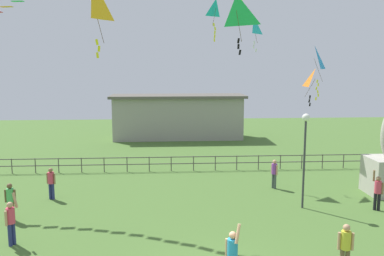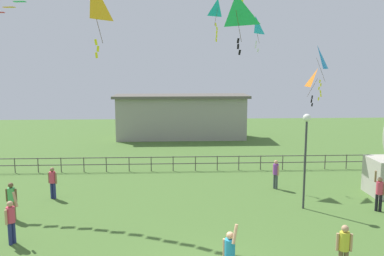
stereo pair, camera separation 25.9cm
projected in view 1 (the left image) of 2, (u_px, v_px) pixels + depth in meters
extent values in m
cylinder|color=#38383D|center=(304.00, 165.00, 19.07)|extent=(0.10, 0.10, 4.17)
sphere|color=white|center=(306.00, 117.00, 18.74)|extent=(0.36, 0.36, 0.36)
cylinder|color=gold|center=(346.00, 240.00, 13.04)|extent=(0.31, 0.31, 0.61)
sphere|color=tan|center=(347.00, 228.00, 12.98)|extent=(0.23, 0.23, 0.23)
cylinder|color=tan|center=(353.00, 242.00, 13.02)|extent=(0.09, 0.09, 0.57)
cylinder|color=tan|center=(339.00, 241.00, 13.07)|extent=(0.09, 0.09, 0.57)
cylinder|color=#3F4C47|center=(273.00, 181.00, 22.46)|extent=(0.14, 0.14, 0.81)
cylinder|color=#3F4C47|center=(275.00, 182.00, 22.33)|extent=(0.14, 0.14, 0.81)
cylinder|color=purple|center=(274.00, 169.00, 22.29)|extent=(0.30, 0.30, 0.57)
sphere|color=tan|center=(275.00, 162.00, 22.23)|extent=(0.22, 0.22, 0.22)
cylinder|color=tan|center=(272.00, 169.00, 22.47)|extent=(0.09, 0.09, 0.54)
cylinder|color=tan|center=(277.00, 170.00, 22.13)|extent=(0.09, 0.09, 0.54)
cylinder|color=black|center=(375.00, 201.00, 19.04)|extent=(0.14, 0.14, 0.82)
cylinder|color=black|center=(379.00, 202.00, 18.97)|extent=(0.14, 0.14, 0.82)
cylinder|color=#D83F59|center=(378.00, 187.00, 18.90)|extent=(0.30, 0.30, 0.58)
sphere|color=#8C6647|center=(379.00, 179.00, 18.84)|extent=(0.22, 0.22, 0.22)
cylinder|color=#8C6647|center=(374.00, 176.00, 18.95)|extent=(0.17, 0.20, 0.56)
cylinder|color=#8C6647|center=(383.00, 188.00, 18.82)|extent=(0.09, 0.09, 0.55)
cylinder|color=#268CBF|center=(233.00, 249.00, 12.40)|extent=(0.32, 0.32, 0.62)
sphere|color=tan|center=(233.00, 235.00, 12.33)|extent=(0.23, 0.23, 0.23)
cylinder|color=tan|center=(238.00, 234.00, 12.14)|extent=(0.24, 0.25, 0.59)
cylinder|color=tan|center=(227.00, 248.00, 12.54)|extent=(0.10, 0.10, 0.58)
cylinder|color=brown|center=(9.00, 211.00, 17.74)|extent=(0.14, 0.14, 0.84)
cylinder|color=brown|center=(13.00, 211.00, 17.73)|extent=(0.14, 0.14, 0.84)
cylinder|color=#4CB259|center=(10.00, 195.00, 17.63)|extent=(0.31, 0.31, 0.60)
sphere|color=brown|center=(9.00, 186.00, 17.57)|extent=(0.23, 0.23, 0.23)
cylinder|color=brown|center=(6.00, 196.00, 17.65)|extent=(0.09, 0.09, 0.56)
cylinder|color=brown|center=(15.00, 196.00, 17.62)|extent=(0.09, 0.09, 0.56)
cylinder|color=navy|center=(14.00, 233.00, 15.37)|extent=(0.15, 0.15, 0.85)
cylinder|color=navy|center=(10.00, 235.00, 15.22)|extent=(0.15, 0.15, 0.85)
cylinder|color=#D83F59|center=(11.00, 216.00, 15.19)|extent=(0.31, 0.31, 0.60)
sphere|color=tan|center=(10.00, 205.00, 15.12)|extent=(0.23, 0.23, 0.23)
cylinder|color=tan|center=(15.00, 200.00, 15.27)|extent=(0.25, 0.19, 0.58)
cylinder|color=tan|center=(6.00, 218.00, 15.00)|extent=(0.09, 0.09, 0.57)
cylinder|color=navy|center=(50.00, 191.00, 20.59)|extent=(0.14, 0.14, 0.82)
cylinder|color=navy|center=(53.00, 191.00, 20.55)|extent=(0.14, 0.14, 0.82)
cylinder|color=#D83F59|center=(51.00, 178.00, 20.46)|extent=(0.30, 0.30, 0.58)
sphere|color=#8C6647|center=(51.00, 170.00, 20.40)|extent=(0.22, 0.22, 0.22)
cylinder|color=#8C6647|center=(47.00, 178.00, 20.52)|extent=(0.09, 0.09, 0.55)
cylinder|color=#8C6647|center=(54.00, 179.00, 20.42)|extent=(0.09, 0.09, 0.55)
pyramid|color=#1EB759|center=(236.00, 10.00, 15.53)|extent=(1.18, 1.12, 1.15)
cylinder|color=#4C381E|center=(239.00, 26.00, 15.78)|extent=(0.31, 0.34, 1.15)
cube|color=black|center=(238.00, 41.00, 15.86)|extent=(0.11, 0.01, 0.21)
cube|color=black|center=(238.00, 47.00, 15.89)|extent=(0.09, 0.04, 0.20)
cube|color=black|center=(240.00, 52.00, 15.96)|extent=(0.11, 0.02, 0.21)
pyramid|color=orange|center=(315.00, 79.00, 23.62)|extent=(0.61, 0.92, 1.06)
cylinder|color=#4C381E|center=(310.00, 88.00, 23.70)|extent=(0.58, 0.04, 1.06)
cube|color=black|center=(310.00, 97.00, 23.79)|extent=(0.11, 0.05, 0.21)
cube|color=black|center=(309.00, 101.00, 23.80)|extent=(0.10, 0.04, 0.20)
cube|color=black|center=(310.00, 105.00, 23.87)|extent=(0.11, 0.03, 0.21)
pyramid|color=yellow|center=(92.00, 0.00, 13.83)|extent=(0.86, 0.92, 1.46)
cylinder|color=#4C381E|center=(98.00, 21.00, 13.81)|extent=(0.41, 0.31, 1.46)
cube|color=yellow|center=(97.00, 42.00, 13.88)|extent=(0.11, 0.02, 0.21)
cube|color=yellow|center=(99.00, 49.00, 13.94)|extent=(0.10, 0.01, 0.21)
cube|color=yellow|center=(98.00, 55.00, 13.95)|extent=(0.11, 0.05, 0.21)
pyramid|color=#198CD1|center=(314.00, 58.00, 25.74)|extent=(1.11, 1.27, 1.48)
cylinder|color=#4C381E|center=(318.00, 70.00, 25.71)|extent=(0.53, 0.34, 1.48)
cube|color=yellow|center=(317.00, 81.00, 25.80)|extent=(0.11, 0.01, 0.21)
cube|color=yellow|center=(318.00, 85.00, 25.88)|extent=(0.08, 0.01, 0.20)
cube|color=yellow|center=(316.00, 88.00, 25.84)|extent=(0.11, 0.03, 0.21)
cube|color=yellow|center=(318.00, 92.00, 25.94)|extent=(0.10, 0.04, 0.21)
cube|color=yellow|center=(318.00, 95.00, 26.00)|extent=(0.10, 0.01, 0.21)
cube|color=yellow|center=(316.00, 99.00, 25.94)|extent=(0.10, 0.02, 0.20)
cube|color=yellow|center=(242.00, 2.00, 18.34)|extent=(0.09, 0.04, 0.20)
cube|color=yellow|center=(240.00, 7.00, 18.33)|extent=(0.10, 0.02, 0.21)
cube|color=yellow|center=(240.00, 12.00, 18.38)|extent=(0.09, 0.04, 0.20)
pyramid|color=#19B2B2|center=(216.00, 8.00, 23.67)|extent=(0.83, 0.70, 0.99)
cylinder|color=#4C381E|center=(214.00, 17.00, 23.87)|extent=(0.19, 0.29, 0.99)
cube|color=yellow|center=(214.00, 25.00, 23.92)|extent=(0.10, 0.04, 0.21)
cube|color=yellow|center=(215.00, 29.00, 24.00)|extent=(0.11, 0.04, 0.21)
cube|color=yellow|center=(215.00, 32.00, 24.03)|extent=(0.10, 0.03, 0.21)
cube|color=yellow|center=(215.00, 36.00, 24.05)|extent=(0.10, 0.03, 0.20)
cube|color=yellow|center=(214.00, 40.00, 24.08)|extent=(0.10, 0.04, 0.20)
pyramid|color=#19B2B2|center=(253.00, 25.00, 23.57)|extent=(0.81, 0.88, 1.02)
cylinder|color=#4C381E|center=(255.00, 34.00, 23.56)|extent=(0.23, 0.20, 1.02)
cube|color=white|center=(254.00, 43.00, 23.60)|extent=(0.09, 0.03, 0.20)
cube|color=white|center=(254.00, 46.00, 23.62)|extent=(0.09, 0.01, 0.20)
cube|color=white|center=(256.00, 50.00, 23.74)|extent=(0.11, 0.03, 0.21)
cube|color=#1EB759|center=(18.00, 1.00, 19.85)|extent=(0.60, 0.32, 0.03)
cube|color=yellow|center=(7.00, 7.00, 19.95)|extent=(0.61, 0.36, 0.03)
cylinder|color=#4C4742|center=(12.00, 166.00, 25.47)|extent=(0.06, 0.06, 0.95)
cylinder|color=#4C4742|center=(35.00, 166.00, 25.56)|extent=(0.06, 0.06, 0.95)
cylinder|color=#4C4742|center=(59.00, 165.00, 25.65)|extent=(0.06, 0.06, 0.95)
cylinder|color=#4C4742|center=(82.00, 165.00, 25.74)|extent=(0.06, 0.06, 0.95)
cylinder|color=#4C4742|center=(104.00, 165.00, 25.83)|extent=(0.06, 0.06, 0.95)
cylinder|color=#4C4742|center=(127.00, 164.00, 25.92)|extent=(0.06, 0.06, 0.95)
cylinder|color=#4C4742|center=(149.00, 164.00, 26.01)|extent=(0.06, 0.06, 0.95)
cylinder|color=#4C4742|center=(171.00, 164.00, 26.09)|extent=(0.06, 0.06, 0.95)
cylinder|color=#4C4742|center=(194.00, 163.00, 26.18)|extent=(0.06, 0.06, 0.95)
cylinder|color=#4C4742|center=(215.00, 163.00, 26.27)|extent=(0.06, 0.06, 0.95)
cylinder|color=#4C4742|center=(237.00, 163.00, 26.36)|extent=(0.06, 0.06, 0.95)
cylinder|color=#4C4742|center=(258.00, 162.00, 26.45)|extent=(0.06, 0.06, 0.95)
cylinder|color=#4C4742|center=(280.00, 162.00, 26.54)|extent=(0.06, 0.06, 0.95)
cylinder|color=#4C4742|center=(302.00, 162.00, 26.63)|extent=(0.06, 0.06, 0.95)
cylinder|color=#4C4742|center=(322.00, 161.00, 26.72)|extent=(0.06, 0.06, 0.95)
cylinder|color=#4C4742|center=(343.00, 161.00, 26.81)|extent=(0.06, 0.06, 0.95)
cylinder|color=#4C4742|center=(365.00, 161.00, 26.90)|extent=(0.06, 0.06, 0.95)
cube|color=#4C4742|center=(187.00, 157.00, 26.09)|extent=(36.00, 0.05, 0.05)
cube|color=#4C4742|center=(187.00, 164.00, 26.16)|extent=(36.00, 0.05, 0.05)
cube|color=gray|center=(178.00, 118.00, 37.77)|extent=(11.65, 3.32, 3.79)
cube|color=#59544C|center=(178.00, 96.00, 37.47)|extent=(12.25, 3.92, 0.24)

